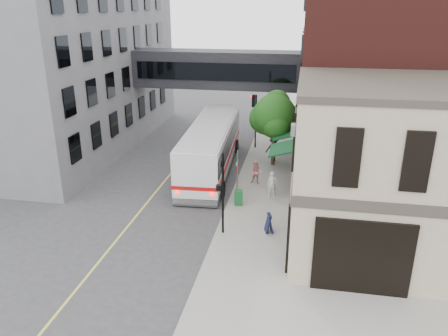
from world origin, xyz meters
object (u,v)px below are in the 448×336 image
at_px(pedestrian_c, 274,149).
at_px(newspaper_box, 239,197).
at_px(pedestrian_b, 256,172).
at_px(bus, 211,146).
at_px(pedestrian_a, 272,184).
at_px(sandwich_board, 269,223).

distance_m(pedestrian_c, newspaper_box, 8.45).
height_order(pedestrian_b, newspaper_box, pedestrian_b).
distance_m(bus, pedestrian_a, 6.45).
bearing_deg(pedestrian_b, pedestrian_c, 87.82).
distance_m(pedestrian_b, newspaper_box, 3.59).
bearing_deg(pedestrian_c, pedestrian_b, -92.43).
xyz_separation_m(pedestrian_a, pedestrian_c, (-0.43, 6.77, 0.12)).
distance_m(pedestrian_a, pedestrian_c, 6.78).
bearing_deg(bus, pedestrian_c, 30.45).
distance_m(pedestrian_c, sandwich_board, 11.40).
height_order(bus, pedestrian_a, bus).
relative_size(pedestrian_a, newspaper_box, 1.78).
distance_m(pedestrian_b, sandwich_board, 6.74).
xyz_separation_m(bus, sandwich_board, (5.02, -8.80, -1.28)).
height_order(bus, pedestrian_c, bus).
relative_size(pedestrian_b, newspaper_box, 1.71).
bearing_deg(bus, pedestrian_a, -41.12).
bearing_deg(pedestrian_c, pedestrian_a, -79.29).
bearing_deg(newspaper_box, pedestrian_a, 26.34).
height_order(bus, newspaper_box, bus).
bearing_deg(newspaper_box, pedestrian_c, 67.23).
relative_size(pedestrian_a, pedestrian_b, 1.04).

